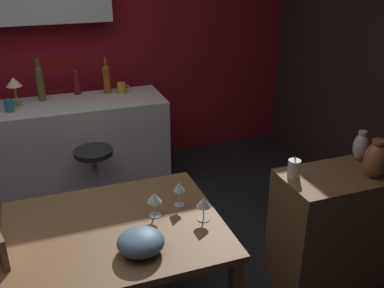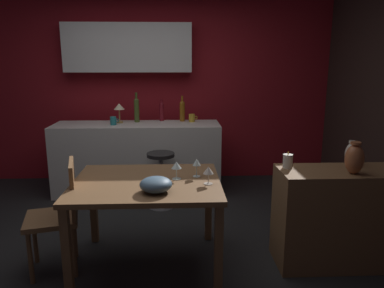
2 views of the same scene
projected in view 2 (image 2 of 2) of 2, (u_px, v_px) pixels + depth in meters
The scene contains 20 objects.
ground_plane at pixel (141, 244), 3.46m from camera, with size 9.00×9.00×0.00m, color black.
wall_kitchen_back at pixel (148, 80), 5.17m from camera, with size 5.20×0.33×2.60m.
dining_table at pixel (147, 191), 2.98m from camera, with size 1.18×0.96×0.74m.
kitchen_counter at pixel (138, 158), 4.77m from camera, with size 2.10×0.60×0.90m, color silver.
sideboard_cabinet at pixel (343, 217), 3.07m from camera, with size 1.10×0.44×0.82m, color brown.
chair_near_window at pixel (60, 212), 2.96m from camera, with size 0.49×0.49×0.91m.
bar_stool at pixel (161, 178), 4.30m from camera, with size 0.34×0.34×0.64m.
wine_glass_left at pixel (208, 171), 2.87m from camera, with size 0.08×0.08×0.14m.
wine_glass_right at pixel (197, 163), 3.05m from camera, with size 0.07×0.07×0.15m.
wine_glass_center at pixel (176, 166), 2.98m from camera, with size 0.08×0.08×0.15m.
fruit_bowl at pixel (156, 184), 2.71m from camera, with size 0.24×0.24×0.11m, color slate.
wine_bottle_ruby at pixel (162, 111), 4.89m from camera, with size 0.06×0.06×0.28m.
wine_bottle_olive at pixel (137, 109), 4.78m from camera, with size 0.07×0.07×0.38m.
wine_bottle_amber at pixel (182, 110), 4.84m from camera, with size 0.07×0.07×0.34m.
cup_mustard at pixel (192, 118), 4.81m from camera, with size 0.11×0.08×0.10m.
cup_teal at pixel (113, 121), 4.59m from camera, with size 0.11×0.08×0.10m.
counter_lamp at pixel (119, 108), 4.69m from camera, with size 0.14×0.14×0.25m.
pillar_candle_tall at pixel (288, 161), 3.02m from camera, with size 0.08×0.08×0.14m.
vase_copper at pixel (354, 159), 2.86m from camera, with size 0.14×0.14×0.25m.
vase_ceramic_ivory at pixel (351, 154), 3.10m from camera, with size 0.10×0.10×0.21m.
Camera 2 is at (0.34, -3.19, 1.69)m, focal length 34.46 mm.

